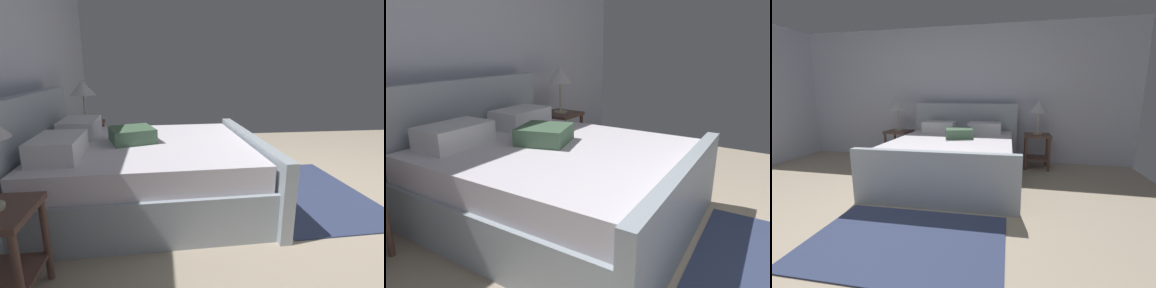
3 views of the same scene
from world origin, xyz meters
The scene contains 4 objects.
wall_back centered at (0.00, 3.43, 1.26)m, with size 6.51×0.12×2.53m, color silver.
bed centered at (0.26, 2.19, 0.34)m, with size 1.98×2.23×1.11m.
nightstand_right centered at (1.54, 3.01, 0.40)m, with size 0.44×0.44×0.60m.
table_lamp_right centered at (1.54, 3.01, 1.05)m, with size 0.33×0.33×0.57m.
Camera 2 is at (-1.79, 0.56, 1.40)m, focal length 31.06 mm.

